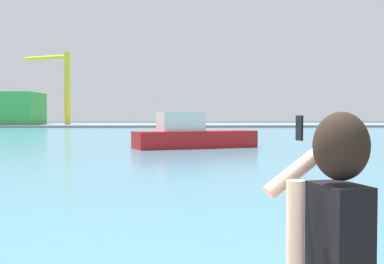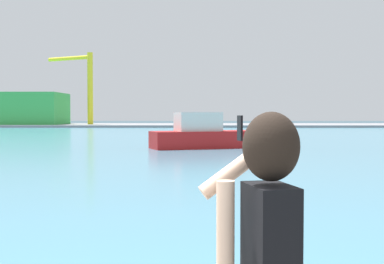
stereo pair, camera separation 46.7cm
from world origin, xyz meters
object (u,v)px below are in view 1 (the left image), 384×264
(boat_moored, at_px, (192,135))
(port_crane, at_px, (61,80))
(warehouse_left, at_px, (3,109))
(person_photographer, at_px, (336,247))

(boat_moored, relative_size, port_crane, 0.67)
(warehouse_left, bearing_deg, port_crane, -0.24)
(warehouse_left, bearing_deg, person_photographer, -71.03)
(boat_moored, bearing_deg, warehouse_left, 98.79)
(person_photographer, distance_m, port_crane, 93.20)
(warehouse_left, distance_m, port_crane, 11.53)
(person_photographer, xyz_separation_m, warehouse_left, (-31.15, 90.64, 1.57))
(person_photographer, xyz_separation_m, boat_moored, (0.44, 32.05, -0.80))
(warehouse_left, height_order, port_crane, port_crane)
(boat_moored, bearing_deg, person_photographer, -110.33)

